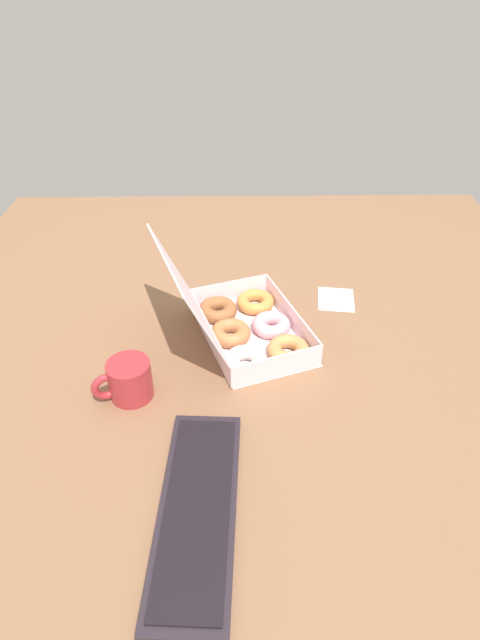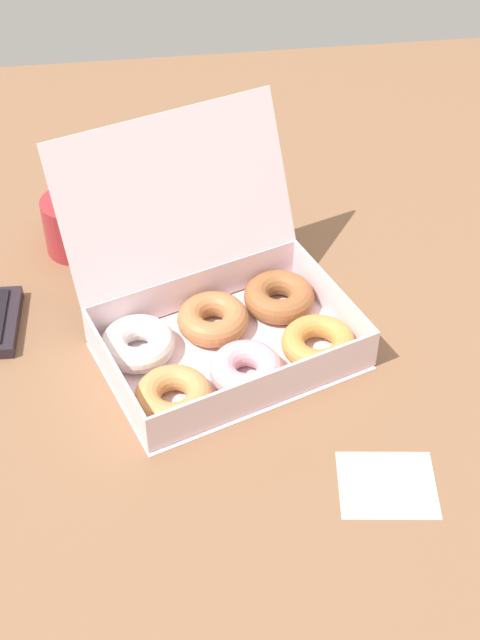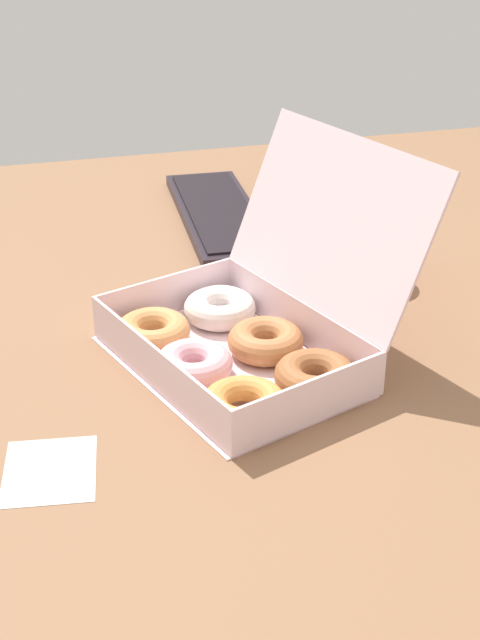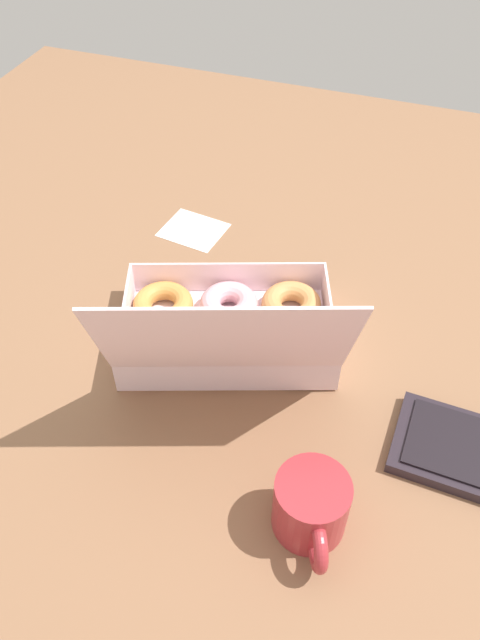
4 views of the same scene
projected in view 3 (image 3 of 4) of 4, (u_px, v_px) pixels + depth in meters
The scene contains 5 objects.
ground_plane at pixel (226, 371), 115.80cm from camera, with size 180.00×180.00×2.00cm, color #885F42.
donut_box at pixel (242, 339), 114.24cm from camera, with size 41.76×40.77×26.97cm.
keyboard at pixel (219, 214), 158.99cm from camera, with size 42.01×15.39×2.20cm.
coffee_mug at pixel (367, 249), 136.67cm from camera, with size 9.38×12.70×8.92cm.
paper_napkin at pixel (50, 470), 95.79cm from camera, with size 11.57×9.84×0.15cm, color white.
Camera 3 is at (95.86, -24.20, 59.69)cm, focal length 50.00 mm.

